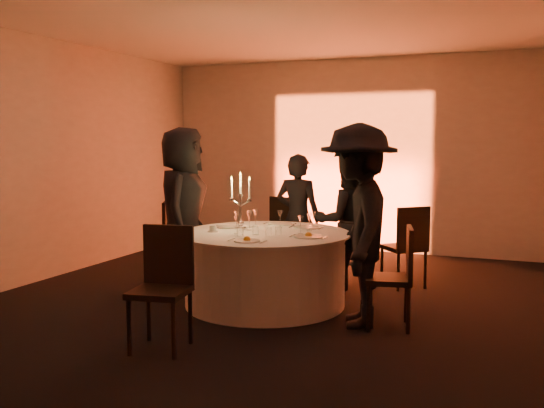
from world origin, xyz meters
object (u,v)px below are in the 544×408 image
at_px(chair_back_left, 288,228).
at_px(candelabra, 241,209).
at_px(guest_back_left, 298,217).
at_px(coffee_cup, 213,229).
at_px(chair_back_right, 408,242).
at_px(guest_back_right, 347,222).
at_px(guest_left, 183,208).
at_px(chair_front, 164,279).
at_px(guest_right, 358,225).
at_px(chair_right, 397,271).
at_px(chair_left, 176,236).
at_px(banquet_table, 265,268).

height_order(chair_back_left, candelabra, candelabra).
bearing_deg(guest_back_left, candelabra, 79.13).
bearing_deg(coffee_cup, chair_back_right, 38.74).
relative_size(guest_back_right, coffee_cup, 14.27).
bearing_deg(guest_left, chair_front, -171.23).
xyz_separation_m(guest_back_right, coffee_cup, (-1.13, -1.20, 0.01)).
relative_size(chair_back_left, guest_back_right, 0.63).
bearing_deg(guest_right, chair_front, -65.74).
bearing_deg(chair_right, coffee_cup, -106.16).
relative_size(chair_left, chair_right, 1.05).
relative_size(banquet_table, chair_front, 1.77).
bearing_deg(guest_back_left, guest_left, 38.51).
xyz_separation_m(chair_back_right, chair_right, (0.16, -1.57, -0.02)).
bearing_deg(candelabra, chair_front, -88.51).
relative_size(chair_left, chair_back_right, 1.02).
xyz_separation_m(chair_right, candelabra, (-1.76, 0.38, 0.46)).
xyz_separation_m(chair_left, coffee_cup, (0.91, -0.76, 0.24)).
distance_m(chair_right, chair_front, 2.12).
bearing_deg(banquet_table, guest_right, -17.26).
xyz_separation_m(chair_back_left, guest_back_right, (0.98, -0.70, 0.23)).
bearing_deg(candelabra, guest_back_left, 76.50).
xyz_separation_m(banquet_table, candelabra, (-0.32, 0.09, 0.60)).
height_order(guest_back_left, candelabra, guest_back_left).
height_order(chair_right, guest_left, guest_left).
bearing_deg(candelabra, guest_back_right, 45.36).
xyz_separation_m(banquet_table, guest_left, (-1.20, 0.37, 0.56)).
distance_m(chair_back_right, chair_right, 1.58).
bearing_deg(chair_back_right, chair_left, -28.26).
bearing_deg(chair_back_right, chair_front, 18.66).
height_order(banquet_table, guest_right, guest_right).
bearing_deg(chair_back_right, guest_back_left, -38.90).
xyz_separation_m(chair_left, guest_back_right, (2.05, 0.43, 0.23)).
height_order(guest_left, guest_back_left, guest_left).
height_order(chair_right, guest_back_right, guest_back_right).
relative_size(chair_back_right, guest_back_right, 0.62).
distance_m(chair_back_left, chair_right, 2.71).
distance_m(chair_back_right, guest_back_right, 0.75).
bearing_deg(chair_front, banquet_table, 70.38).
distance_m(banquet_table, coffee_cup, 0.69).
distance_m(guest_right, candelabra, 1.46).
xyz_separation_m(chair_back_left, chair_right, (1.82, -2.01, -0.03)).
distance_m(chair_left, chair_back_left, 1.55).
distance_m(guest_back_left, guest_back_right, 0.68).
bearing_deg(chair_right, chair_left, -119.70).
xyz_separation_m(chair_back_right, guest_left, (-2.48, -0.91, 0.39)).
bearing_deg(guest_back_right, chair_back_right, 169.98).
height_order(chair_back_left, chair_front, chair_front).
bearing_deg(candelabra, chair_back_left, 91.99).
bearing_deg(chair_left, chair_front, -176.12).
bearing_deg(guest_right, chair_back_right, 155.66).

